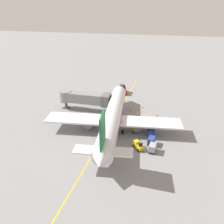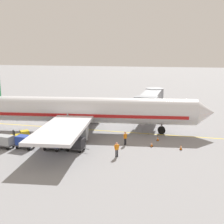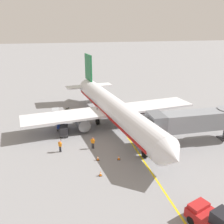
{
  "view_description": "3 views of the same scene",
  "coord_description": "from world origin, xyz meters",
  "px_view_note": "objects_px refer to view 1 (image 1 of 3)",
  "views": [
    {
      "loc": [
        12.98,
        -46.71,
        25.54
      ],
      "look_at": [
        0.77,
        -0.89,
        3.97
      ],
      "focal_mm": 37.02,
      "sensor_mm": 36.0,
      "label": 1
    },
    {
      "loc": [
        40.88,
        13.0,
        11.56
      ],
      "look_at": [
        1.77,
        2.87,
        3.31
      ],
      "focal_mm": 46.96,
      "sensor_mm": 36.0,
      "label": 2
    },
    {
      "loc": [
        10.32,
        37.42,
        16.85
      ],
      "look_at": [
        2.35,
        2.39,
        4.09
      ],
      "focal_mm": 40.27,
      "sensor_mm": 36.0,
      "label": 3
    }
  ],
  "objects_px": {
    "ground_crew_loader": "(157,117)",
    "ground_crew_wing_walker": "(138,115)",
    "pushback_tractor": "(123,90)",
    "safety_cone_wing_tip": "(140,112)",
    "baggage_cart_third_in_train": "(151,140)",
    "baggage_cart_tail_end": "(153,147)",
    "safety_cone_nose_left": "(130,110)",
    "baggage_cart_front": "(151,126)",
    "parked_airliner": "(113,117)",
    "ground_crew_marshaller": "(133,130)",
    "baggage_cart_second_in_train": "(152,132)",
    "safety_cone_nose_right": "(143,107)",
    "baggage_tug_lead": "(138,145)",
    "jet_bridge": "(84,98)"
  },
  "relations": [
    {
      "from": "baggage_tug_lead",
      "to": "baggage_cart_front",
      "type": "distance_m",
      "value": 8.56
    },
    {
      "from": "baggage_cart_third_in_train",
      "to": "safety_cone_nose_left",
      "type": "height_order",
      "value": "baggage_cart_third_in_train"
    },
    {
      "from": "baggage_tug_lead",
      "to": "baggage_cart_tail_end",
      "type": "xyz_separation_m",
      "value": [
        2.82,
        -0.4,
        0.24
      ]
    },
    {
      "from": "ground_crew_wing_walker",
      "to": "safety_cone_nose_right",
      "type": "xyz_separation_m",
      "value": [
        0.17,
        6.93,
        -0.66
      ]
    },
    {
      "from": "jet_bridge",
      "to": "safety_cone_nose_left",
      "type": "distance_m",
      "value": 12.67
    },
    {
      "from": "jet_bridge",
      "to": "baggage_cart_second_in_train",
      "type": "height_order",
      "value": "jet_bridge"
    },
    {
      "from": "ground_crew_loader",
      "to": "safety_cone_nose_right",
      "type": "height_order",
      "value": "ground_crew_loader"
    },
    {
      "from": "ground_crew_marshaller",
      "to": "safety_cone_wing_tip",
      "type": "xyz_separation_m",
      "value": [
        -0.24,
        11.43,
        -0.66
      ]
    },
    {
      "from": "jet_bridge",
      "to": "safety_cone_nose_left",
      "type": "xyz_separation_m",
      "value": [
        12.01,
        2.51,
        -3.17
      ]
    },
    {
      "from": "safety_cone_wing_tip",
      "to": "pushback_tractor",
      "type": "bearing_deg",
      "value": 118.97
    },
    {
      "from": "pushback_tractor",
      "to": "ground_crew_wing_walker",
      "type": "xyz_separation_m",
      "value": [
        7.79,
        -17.2,
        -0.15
      ]
    },
    {
      "from": "baggage_cart_front",
      "to": "jet_bridge",
      "type": "bearing_deg",
      "value": 160.46
    },
    {
      "from": "pushback_tractor",
      "to": "safety_cone_nose_right",
      "type": "distance_m",
      "value": 13.02
    },
    {
      "from": "ground_crew_wing_walker",
      "to": "jet_bridge",
      "type": "bearing_deg",
      "value": 174.84
    },
    {
      "from": "parked_airliner",
      "to": "ground_crew_marshaller",
      "type": "height_order",
      "value": "parked_airliner"
    },
    {
      "from": "baggage_cart_third_in_train",
      "to": "safety_cone_wing_tip",
      "type": "xyz_separation_m",
      "value": [
        -4.6,
        14.9,
        -0.66
      ]
    },
    {
      "from": "parked_airliner",
      "to": "baggage_cart_tail_end",
      "type": "relative_size",
      "value": 12.64
    },
    {
      "from": "parked_airliner",
      "to": "baggage_cart_tail_end",
      "type": "xyz_separation_m",
      "value": [
        9.65,
        -6.72,
        -2.24
      ]
    },
    {
      "from": "ground_crew_wing_walker",
      "to": "safety_cone_nose_left",
      "type": "height_order",
      "value": "ground_crew_wing_walker"
    },
    {
      "from": "safety_cone_nose_left",
      "to": "baggage_cart_tail_end",
      "type": "bearing_deg",
      "value": -66.5
    },
    {
      "from": "baggage_cart_third_in_train",
      "to": "ground_crew_marshaller",
      "type": "distance_m",
      "value": 5.57
    },
    {
      "from": "baggage_tug_lead",
      "to": "baggage_cart_tail_end",
      "type": "relative_size",
      "value": 0.9
    },
    {
      "from": "baggage_cart_front",
      "to": "safety_cone_nose_right",
      "type": "height_order",
      "value": "baggage_cart_front"
    },
    {
      "from": "pushback_tractor",
      "to": "safety_cone_wing_tip",
      "type": "relative_size",
      "value": 8.29
    },
    {
      "from": "baggage_cart_second_in_train",
      "to": "safety_cone_nose_left",
      "type": "bearing_deg",
      "value": 120.42
    },
    {
      "from": "jet_bridge",
      "to": "baggage_tug_lead",
      "type": "height_order",
      "value": "jet_bridge"
    },
    {
      "from": "baggage_tug_lead",
      "to": "ground_crew_wing_walker",
      "type": "relative_size",
      "value": 1.57
    },
    {
      "from": "ground_crew_wing_walker",
      "to": "baggage_cart_second_in_train",
      "type": "bearing_deg",
      "value": -62.68
    },
    {
      "from": "safety_cone_nose_left",
      "to": "safety_cone_nose_right",
      "type": "xyz_separation_m",
      "value": [
        3.0,
        3.08,
        0.0
      ]
    },
    {
      "from": "ground_crew_wing_walker",
      "to": "ground_crew_marshaller",
      "type": "distance_m",
      "value": 8.07
    },
    {
      "from": "baggage_cart_front",
      "to": "baggage_cart_third_in_train",
      "type": "height_order",
      "value": "same"
    },
    {
      "from": "pushback_tractor",
      "to": "parked_airliner",
      "type": "bearing_deg",
      "value": -82.8
    },
    {
      "from": "parked_airliner",
      "to": "safety_cone_nose_right",
      "type": "distance_m",
      "value": 15.35
    },
    {
      "from": "baggage_cart_front",
      "to": "safety_cone_nose_left",
      "type": "bearing_deg",
      "value": 125.95
    },
    {
      "from": "baggage_cart_tail_end",
      "to": "pushback_tractor",
      "type": "bearing_deg",
      "value": 112.19
    },
    {
      "from": "pushback_tractor",
      "to": "baggage_cart_tail_end",
      "type": "distance_m",
      "value": 33.77
    },
    {
      "from": "ground_crew_wing_walker",
      "to": "safety_cone_nose_right",
      "type": "relative_size",
      "value": 2.86
    },
    {
      "from": "ground_crew_wing_walker",
      "to": "ground_crew_loader",
      "type": "distance_m",
      "value": 4.54
    },
    {
      "from": "parked_airliner",
      "to": "safety_cone_nose_right",
      "type": "xyz_separation_m",
      "value": [
        4.86,
        14.27,
        -2.9
      ]
    },
    {
      "from": "baggage_tug_lead",
      "to": "safety_cone_nose_right",
      "type": "xyz_separation_m",
      "value": [
        -1.97,
        20.6,
        -0.42
      ]
    },
    {
      "from": "pushback_tractor",
      "to": "baggage_cart_second_in_train",
      "type": "height_order",
      "value": "pushback_tractor"
    },
    {
      "from": "baggage_cart_front",
      "to": "baggage_cart_tail_end",
      "type": "xyz_separation_m",
      "value": [
        1.18,
        -8.8,
        0.0
      ]
    },
    {
      "from": "baggage_cart_third_in_train",
      "to": "safety_cone_wing_tip",
      "type": "height_order",
      "value": "baggage_cart_third_in_train"
    },
    {
      "from": "ground_crew_marshaller",
      "to": "safety_cone_nose_left",
      "type": "distance_m",
      "value": 12.29
    },
    {
      "from": "baggage_cart_second_in_train",
      "to": "ground_crew_loader",
      "type": "distance_m",
      "value": 8.02
    },
    {
      "from": "ground_crew_wing_walker",
      "to": "ground_crew_loader",
      "type": "bearing_deg",
      "value": -0.18
    },
    {
      "from": "ground_crew_loader",
      "to": "ground_crew_wing_walker",
      "type": "bearing_deg",
      "value": 179.82
    },
    {
      "from": "parked_airliner",
      "to": "safety_cone_nose_left",
      "type": "distance_m",
      "value": 11.71
    },
    {
      "from": "pushback_tractor",
      "to": "ground_crew_loader",
      "type": "distance_m",
      "value": 21.17
    },
    {
      "from": "parked_airliner",
      "to": "pushback_tractor",
      "type": "height_order",
      "value": "parked_airliner"
    }
  ]
}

